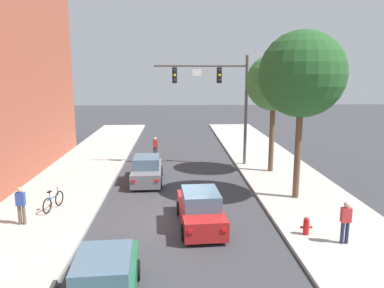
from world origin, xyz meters
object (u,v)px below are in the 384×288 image
object	(u,v)px
pedestrian_crossing_road	(155,146)
pedestrian_sidewalk_right_walker	(346,220)
traffic_signal_mast	(220,90)
street_tree_nearest	(302,75)
street_tree_second	(274,83)
fire_hydrant	(306,226)
pedestrian_sidewalk_left_walker	(21,204)
car_following_red	(200,210)
car_third_green	(105,284)
car_lead_grey	(147,170)
bicycle_leaning	(53,201)

from	to	relation	value
pedestrian_crossing_road	pedestrian_sidewalk_right_walker	xyz separation A→B (m)	(7.87, -15.22, 0.15)
traffic_signal_mast	pedestrian_sidewalk_right_walker	xyz separation A→B (m)	(3.23, -12.45, -4.27)
street_tree_nearest	street_tree_second	distance (m)	5.25
pedestrian_crossing_road	pedestrian_sidewalk_right_walker	distance (m)	17.14
traffic_signal_mast	fire_hydrant	world-z (taller)	traffic_signal_mast
pedestrian_sidewalk_right_walker	pedestrian_crossing_road	bearing A→B (deg)	117.34
street_tree_nearest	traffic_signal_mast	bearing A→B (deg)	113.32
pedestrian_sidewalk_left_walker	street_tree_second	distance (m)	15.87
car_following_red	car_third_green	world-z (taller)	same
fire_hydrant	car_lead_grey	bearing A→B (deg)	130.67
traffic_signal_mast	bicycle_leaning	distance (m)	13.09
traffic_signal_mast	car_third_green	bearing A→B (deg)	-108.02
pedestrian_sidewalk_right_walker	bicycle_leaning	distance (m)	12.79
car_lead_grey	pedestrian_sidewalk_right_walker	world-z (taller)	pedestrian_sidewalk_right_walker
pedestrian_sidewalk_left_walker	street_tree_second	xyz separation A→B (m)	(12.77, 8.12, 4.79)
car_lead_grey	street_tree_nearest	xyz separation A→B (m)	(7.92, -3.57, 5.68)
bicycle_leaning	pedestrian_sidewalk_right_walker	bearing A→B (deg)	-18.77
car_third_green	bicycle_leaning	world-z (taller)	car_third_green
car_lead_grey	pedestrian_crossing_road	bearing A→B (deg)	88.35
car_third_green	fire_hydrant	world-z (taller)	car_third_green
bicycle_leaning	traffic_signal_mast	bearing A→B (deg)	43.24
fire_hydrant	street_tree_nearest	distance (m)	7.45
car_third_green	pedestrian_sidewalk_left_walker	bearing A→B (deg)	128.75
pedestrian_sidewalk_right_walker	bicycle_leaning	size ratio (longest dim) A/B	0.94
pedestrian_sidewalk_right_walker	fire_hydrant	world-z (taller)	pedestrian_sidewalk_right_walker
car_lead_grey	pedestrian_sidewalk_left_walker	bearing A→B (deg)	-126.66
car_lead_grey	bicycle_leaning	xyz separation A→B (m)	(-4.05, -4.73, -0.18)
traffic_signal_mast	pedestrian_sidewalk_right_walker	size ratio (longest dim) A/B	4.57
traffic_signal_mast	street_tree_nearest	distance (m)	7.89
pedestrian_sidewalk_right_walker	bicycle_leaning	world-z (taller)	pedestrian_sidewalk_right_walker
traffic_signal_mast	fire_hydrant	bearing A→B (deg)	-79.93
car_following_red	pedestrian_sidewalk_right_walker	bearing A→B (deg)	-22.75
car_following_red	car_third_green	distance (m)	6.26
car_following_red	traffic_signal_mast	bearing A→B (deg)	78.60
pedestrian_sidewalk_left_walker	bicycle_leaning	world-z (taller)	pedestrian_sidewalk_left_walker
car_third_green	pedestrian_sidewalk_right_walker	size ratio (longest dim) A/B	2.64
pedestrian_sidewalk_left_walker	fire_hydrant	bearing A→B (deg)	-7.56
pedestrian_crossing_road	bicycle_leaning	distance (m)	11.89
pedestrian_sidewalk_left_walker	pedestrian_crossing_road	world-z (taller)	pedestrian_sidewalk_left_walker
traffic_signal_mast	pedestrian_crossing_road	distance (m)	6.98
fire_hydrant	street_tree_nearest	size ratio (longest dim) A/B	0.09
car_lead_grey	pedestrian_crossing_road	distance (m)	6.38
car_following_red	bicycle_leaning	bearing A→B (deg)	164.47
traffic_signal_mast	car_lead_grey	world-z (taller)	traffic_signal_mast
street_tree_second	traffic_signal_mast	bearing A→B (deg)	148.05
traffic_signal_mast	street_tree_nearest	size ratio (longest dim) A/B	0.89
car_following_red	street_tree_nearest	xyz separation A→B (m)	(5.16, 3.06, 5.68)
traffic_signal_mast	street_tree_nearest	xyz separation A→B (m)	(3.09, -7.18, 1.07)
car_third_green	bicycle_leaning	bearing A→B (deg)	117.06
car_following_red	pedestrian_sidewalk_right_walker	distance (m)	5.75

